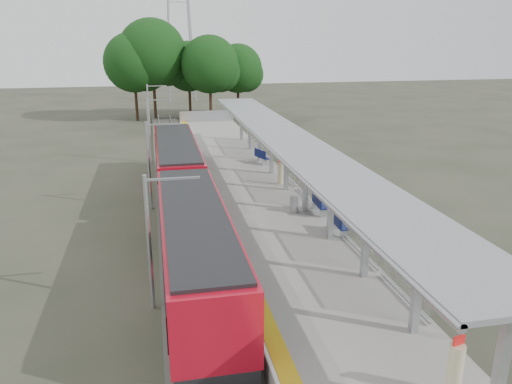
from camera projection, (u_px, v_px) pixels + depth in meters
trackbed at (180, 200)px, 32.05m from camera, size 3.00×70.00×0.24m
platform at (249, 190)px, 32.81m from camera, size 6.00×50.00×1.00m
tactile_strip at (210, 185)px, 32.16m from camera, size 0.60×50.00×0.02m
end_fence at (207, 116)px, 55.79m from camera, size 6.00×0.10×1.20m
train at (184, 195)px, 26.65m from camera, size 2.74×27.60×3.62m
canopy at (288, 146)px, 28.44m from camera, size 3.27×38.00×3.66m
tree_cluster at (177, 61)px, 61.71m from camera, size 19.72×11.78×12.33m
catenary_masts at (150, 163)px, 29.95m from camera, size 2.08×48.16×5.40m
bench_near at (338, 224)px, 24.12m from camera, size 0.46×1.41×0.96m
bench_mid at (319, 203)px, 26.86m from camera, size 0.56×1.66×1.13m
bench_far at (262, 156)px, 37.41m from camera, size 0.97×1.60×1.05m
info_pillar_near at (455, 370)px, 13.10m from camera, size 0.42×0.42×1.84m
info_pillar_far at (280, 173)px, 32.12m from camera, size 0.38×0.38×1.69m
litter_bin at (294, 204)px, 27.07m from camera, size 0.59×0.59×0.92m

